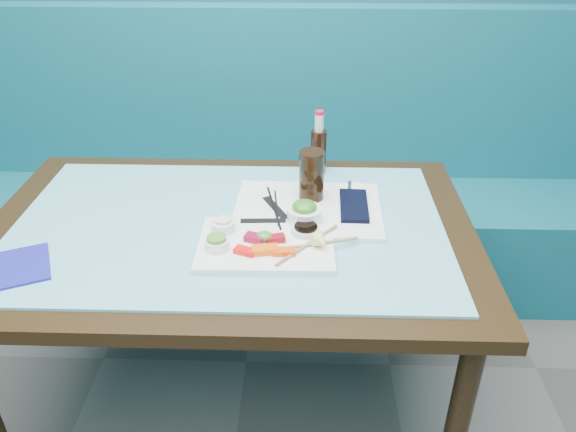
{
  "coord_description": "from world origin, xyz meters",
  "views": [
    {
      "loc": [
        0.21,
        0.1,
        1.59
      ],
      "look_at": [
        0.17,
        1.43,
        0.8
      ],
      "focal_mm": 35.0,
      "sensor_mm": 36.0,
      "label": 1
    }
  ],
  "objects_px": {
    "booth_bench": "(256,199)",
    "dining_table": "(230,251)",
    "cola_glass": "(312,175)",
    "seaweed_bowl": "(304,214)",
    "cola_bottle_body": "(318,152)",
    "serving_tray": "(308,210)",
    "sashimi_plate": "(266,245)",
    "blue_napkin": "(13,268)"
  },
  "relations": [
    {
      "from": "cola_glass",
      "to": "serving_tray",
      "type": "bearing_deg",
      "value": -100.3
    },
    {
      "from": "cola_glass",
      "to": "cola_bottle_body",
      "type": "xyz_separation_m",
      "value": [
        0.02,
        0.21,
        -0.02
      ]
    },
    {
      "from": "serving_tray",
      "to": "blue_napkin",
      "type": "relative_size",
      "value": 2.51
    },
    {
      "from": "booth_bench",
      "to": "cola_glass",
      "type": "distance_m",
      "value": 0.89
    },
    {
      "from": "seaweed_bowl",
      "to": "cola_bottle_body",
      "type": "distance_m",
      "value": 0.35
    },
    {
      "from": "sashimi_plate",
      "to": "cola_bottle_body",
      "type": "distance_m",
      "value": 0.49
    },
    {
      "from": "dining_table",
      "to": "cola_bottle_body",
      "type": "relative_size",
      "value": 9.58
    },
    {
      "from": "serving_tray",
      "to": "cola_bottle_body",
      "type": "relative_size",
      "value": 2.94
    },
    {
      "from": "seaweed_bowl",
      "to": "cola_bottle_body",
      "type": "bearing_deg",
      "value": 82.71
    },
    {
      "from": "cola_bottle_body",
      "to": "cola_glass",
      "type": "bearing_deg",
      "value": -96.4
    },
    {
      "from": "blue_napkin",
      "to": "serving_tray",
      "type": "bearing_deg",
      "value": 22.49
    },
    {
      "from": "seaweed_bowl",
      "to": "cola_glass",
      "type": "height_order",
      "value": "cola_glass"
    },
    {
      "from": "booth_bench",
      "to": "serving_tray",
      "type": "distance_m",
      "value": 0.89
    },
    {
      "from": "serving_tray",
      "to": "cola_glass",
      "type": "relative_size",
      "value": 2.8
    },
    {
      "from": "booth_bench",
      "to": "cola_bottle_body",
      "type": "relative_size",
      "value": 20.53
    },
    {
      "from": "cola_bottle_body",
      "to": "seaweed_bowl",
      "type": "bearing_deg",
      "value": -97.29
    },
    {
      "from": "seaweed_bowl",
      "to": "cola_bottle_body",
      "type": "height_order",
      "value": "cola_bottle_body"
    },
    {
      "from": "dining_table",
      "to": "seaweed_bowl",
      "type": "bearing_deg",
      "value": 0.07
    },
    {
      "from": "sashimi_plate",
      "to": "blue_napkin",
      "type": "bearing_deg",
      "value": -170.59
    },
    {
      "from": "sashimi_plate",
      "to": "blue_napkin",
      "type": "relative_size",
      "value": 2.09
    },
    {
      "from": "sashimi_plate",
      "to": "serving_tray",
      "type": "relative_size",
      "value": 0.83
    },
    {
      "from": "cola_glass",
      "to": "cola_bottle_body",
      "type": "distance_m",
      "value": 0.22
    },
    {
      "from": "booth_bench",
      "to": "dining_table",
      "type": "xyz_separation_m",
      "value": [
        0.0,
        -0.84,
        0.29
      ]
    },
    {
      "from": "booth_bench",
      "to": "blue_napkin",
      "type": "xyz_separation_m",
      "value": [
        -0.51,
        -1.07,
        0.39
      ]
    },
    {
      "from": "sashimi_plate",
      "to": "blue_napkin",
      "type": "distance_m",
      "value": 0.64
    },
    {
      "from": "dining_table",
      "to": "sashimi_plate",
      "type": "height_order",
      "value": "sashimi_plate"
    },
    {
      "from": "booth_bench",
      "to": "cola_bottle_body",
      "type": "bearing_deg",
      "value": -62.29
    },
    {
      "from": "seaweed_bowl",
      "to": "serving_tray",
      "type": "bearing_deg",
      "value": 82.41
    },
    {
      "from": "booth_bench",
      "to": "sashimi_plate",
      "type": "height_order",
      "value": "booth_bench"
    },
    {
      "from": "cola_glass",
      "to": "blue_napkin",
      "type": "height_order",
      "value": "cola_glass"
    },
    {
      "from": "booth_bench",
      "to": "serving_tray",
      "type": "height_order",
      "value": "booth_bench"
    },
    {
      "from": "dining_table",
      "to": "serving_tray",
      "type": "height_order",
      "value": "serving_tray"
    },
    {
      "from": "sashimi_plate",
      "to": "seaweed_bowl",
      "type": "relative_size",
      "value": 3.68
    },
    {
      "from": "serving_tray",
      "to": "seaweed_bowl",
      "type": "xyz_separation_m",
      "value": [
        -0.01,
        -0.07,
        0.03
      ]
    },
    {
      "from": "dining_table",
      "to": "seaweed_bowl",
      "type": "distance_m",
      "value": 0.25
    },
    {
      "from": "cola_glass",
      "to": "seaweed_bowl",
      "type": "bearing_deg",
      "value": -98.75
    },
    {
      "from": "booth_bench",
      "to": "seaweed_bowl",
      "type": "relative_size",
      "value": 30.93
    },
    {
      "from": "sashimi_plate",
      "to": "seaweed_bowl",
      "type": "bearing_deg",
      "value": 48.49
    },
    {
      "from": "serving_tray",
      "to": "cola_glass",
      "type": "height_order",
      "value": "cola_glass"
    },
    {
      "from": "booth_bench",
      "to": "cola_bottle_body",
      "type": "distance_m",
      "value": 0.72
    },
    {
      "from": "dining_table",
      "to": "seaweed_bowl",
      "type": "relative_size",
      "value": 14.44
    },
    {
      "from": "sashimi_plate",
      "to": "cola_bottle_body",
      "type": "bearing_deg",
      "value": 71.72
    }
  ]
}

